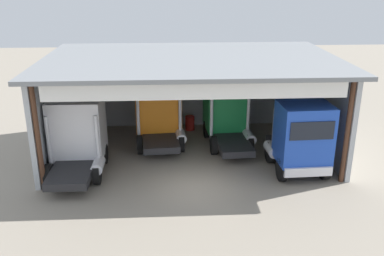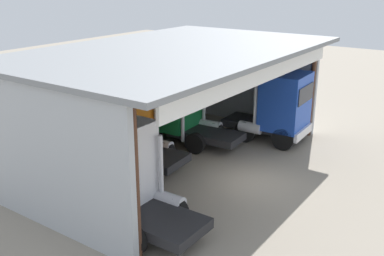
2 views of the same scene
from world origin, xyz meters
TOP-DOWN VIEW (x-y plane):
  - ground_plane at (0.00, 0.00)m, footprint 80.00×80.00m
  - workshop_shed at (0.00, 5.18)m, footprint 15.19×9.74m
  - truck_white_yard_outside at (-5.74, 2.15)m, footprint 2.70×4.86m
  - truck_orange_center_right_bay at (-1.78, 5.51)m, footprint 2.95×4.52m
  - truck_green_left_bay at (2.15, 5.53)m, footprint 2.69×5.46m
  - truck_blue_right_bay at (5.19, 1.11)m, footprint 2.70×4.49m
  - oil_drum at (0.12, 7.69)m, footprint 0.58×0.58m
  - tool_cart at (-6.07, 7.19)m, footprint 0.90×0.60m

SIDE VIEW (x-z plane):
  - ground_plane at x=0.00m, z-range 0.00..0.00m
  - oil_drum at x=0.12m, z-range 0.00..0.90m
  - tool_cart at x=-6.07m, z-range 0.00..1.00m
  - truck_green_left_bay at x=2.15m, z-range 0.01..3.45m
  - truck_orange_center_right_bay at x=-1.78m, z-range 0.07..3.54m
  - truck_blue_right_bay at x=5.19m, z-range 0.06..3.76m
  - truck_white_yard_outside at x=-5.74m, z-range 0.07..3.77m
  - workshop_shed at x=0.00m, z-range 1.05..6.42m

